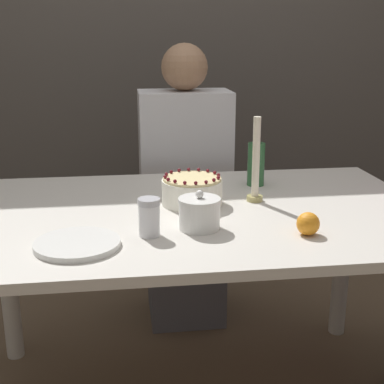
{
  "coord_description": "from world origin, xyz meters",
  "views": [
    {
      "loc": [
        -0.23,
        -1.63,
        1.3
      ],
      "look_at": [
        -0.01,
        0.06,
        0.8
      ],
      "focal_mm": 50.0,
      "sensor_mm": 36.0,
      "label": 1
    }
  ],
  "objects": [
    {
      "name": "bottle",
      "position": [
        0.26,
        0.26,
        0.84
      ],
      "size": [
        0.06,
        0.06,
        0.22
      ],
      "color": "#2D6638",
      "rests_on": "dining_table"
    },
    {
      "name": "sugar_bowl",
      "position": [
        -0.02,
        -0.18,
        0.8
      ],
      "size": [
        0.12,
        0.12,
        0.12
      ],
      "color": "white",
      "rests_on": "dining_table"
    },
    {
      "name": "orange_fruit_0",
      "position": [
        0.28,
        -0.27,
        0.79
      ],
      "size": [
        0.07,
        0.07,
        0.07
      ],
      "color": "orange",
      "rests_on": "dining_table"
    },
    {
      "name": "dining_table",
      "position": [
        0.0,
        0.0,
        0.65
      ],
      "size": [
        1.53,
        0.96,
        0.76
      ],
      "color": "beige",
      "rests_on": "ground_plane"
    },
    {
      "name": "cake",
      "position": [
        -0.01,
        0.06,
        0.8
      ],
      "size": [
        0.2,
        0.2,
        0.1
      ],
      "color": "white",
      "rests_on": "dining_table"
    },
    {
      "name": "wall_behind",
      "position": [
        0.0,
        1.4,
        1.3
      ],
      "size": [
        8.0,
        0.05,
        2.6
      ],
      "color": "#4C4742",
      "rests_on": "ground_plane"
    },
    {
      "name": "candle",
      "position": [
        0.21,
        0.07,
        0.87
      ],
      "size": [
        0.05,
        0.05,
        0.29
      ],
      "color": "tan",
      "rests_on": "dining_table"
    },
    {
      "name": "sugar_shaker",
      "position": [
        -0.16,
        -0.22,
        0.81
      ],
      "size": [
        0.06,
        0.06,
        0.11
      ],
      "color": "white",
      "rests_on": "dining_table"
    },
    {
      "name": "person_man_blue_shirt",
      "position": [
        0.05,
        0.68,
        0.55
      ],
      "size": [
        0.4,
        0.34,
        1.27
      ],
      "rotation": [
        0.0,
        0.0,
        3.14
      ],
      "color": "#595960",
      "rests_on": "ground_plane"
    },
    {
      "name": "plate_stack",
      "position": [
        -0.36,
        -0.27,
        0.76
      ],
      "size": [
        0.23,
        0.23,
        0.02
      ],
      "color": "white",
      "rests_on": "dining_table"
    }
  ]
}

